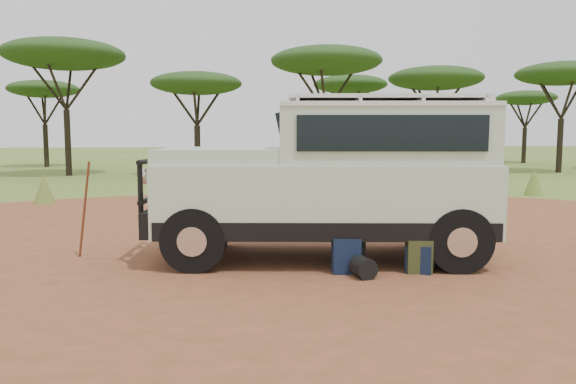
{
  "coord_description": "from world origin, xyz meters",
  "views": [
    {
      "loc": [
        -1.1,
        -8.31,
        2.02
      ],
      "look_at": [
        0.1,
        1.19,
        1.0
      ],
      "focal_mm": 35.0,
      "sensor_mm": 36.0,
      "label": 1
    }
  ],
  "objects": [
    {
      "name": "ground",
      "position": [
        0.0,
        0.0,
        0.0
      ],
      "size": [
        140.0,
        140.0,
        0.0
      ],
      "primitive_type": "plane",
      "color": "#527329",
      "rests_on": "ground"
    },
    {
      "name": "dirt_clearing",
      "position": [
        0.0,
        0.0,
        0.0
      ],
      "size": [
        23.0,
        23.0,
        0.01
      ],
      "primitive_type": "cylinder",
      "color": "#974A31",
      "rests_on": "ground"
    },
    {
      "name": "grass_fringe",
      "position": [
        0.12,
        8.67,
        0.4
      ],
      "size": [
        36.6,
        1.6,
        0.9
      ],
      "color": "#527329",
      "rests_on": "ground"
    },
    {
      "name": "acacia_treeline",
      "position": [
        0.75,
        19.81,
        4.87
      ],
      "size": [
        46.7,
        13.2,
        6.26
      ],
      "color": "black",
      "rests_on": "ground"
    },
    {
      "name": "safari_vehicle",
      "position": [
        0.75,
        0.4,
        1.24
      ],
      "size": [
        5.5,
        2.78,
        2.56
      ],
      "rotation": [
        0.0,
        0.0,
        -0.14
      ],
      "color": "#B5CDAF",
      "rests_on": "ground"
    },
    {
      "name": "walking_staff",
      "position": [
        -3.22,
        0.93,
        0.78
      ],
      "size": [
        0.29,
        0.2,
        1.56
      ],
      "primitive_type": "cylinder",
      "rotation": [
        0.17,
        0.0,
        1.02
      ],
      "color": "maroon",
      "rests_on": "ground"
    },
    {
      "name": "backpack_black",
      "position": [
        0.81,
        -0.44,
        0.26
      ],
      "size": [
        0.4,
        0.31,
        0.53
      ],
      "primitive_type": "cube",
      "rotation": [
        0.0,
        0.0,
        0.07
      ],
      "color": "black",
      "rests_on": "ground"
    },
    {
      "name": "backpack_navy",
      "position": [
        0.72,
        -0.57,
        0.26
      ],
      "size": [
        0.41,
        0.31,
        0.52
      ],
      "primitive_type": "cube",
      "rotation": [
        0.0,
        0.0,
        -0.07
      ],
      "color": "#121D3A",
      "rests_on": "ground"
    },
    {
      "name": "backpack_olive",
      "position": [
        1.77,
        -0.69,
        0.25
      ],
      "size": [
        0.39,
        0.3,
        0.49
      ],
      "primitive_type": "cube",
      "rotation": [
        0.0,
        0.0,
        -0.14
      ],
      "color": "#3A3E1C",
      "rests_on": "ground"
    },
    {
      "name": "duffel_navy",
      "position": [
        1.78,
        -0.68,
        0.2
      ],
      "size": [
        0.45,
        0.42,
        0.41
      ],
      "primitive_type": "cube",
      "rotation": [
        0.0,
        0.0,
        -0.53
      ],
      "color": "#121D3A",
      "rests_on": "ground"
    },
    {
      "name": "hard_case",
      "position": [
        2.43,
        -0.43,
        0.17
      ],
      "size": [
        0.53,
        0.42,
        0.34
      ],
      "primitive_type": "cube",
      "rotation": [
        0.0,
        0.0,
        0.19
      ],
      "color": "black",
      "rests_on": "ground"
    },
    {
      "name": "stuff_sack",
      "position": [
        0.9,
        -0.88,
        0.15
      ],
      "size": [
        0.36,
        0.36,
        0.3
      ],
      "primitive_type": "cylinder",
      "rotation": [
        1.57,
        0.0,
        0.24
      ],
      "color": "black",
      "rests_on": "ground"
    },
    {
      "name": "safari_hat",
      "position": [
        2.43,
        -0.43,
        0.37
      ],
      "size": [
        0.34,
        0.34,
        0.1
      ],
      "color": "beige",
      "rests_on": "hard_case"
    }
  ]
}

